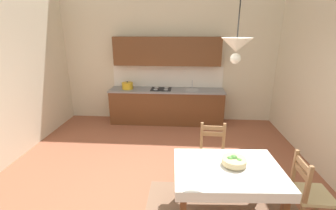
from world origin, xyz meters
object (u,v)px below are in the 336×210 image
object	(u,v)px
kitchen_cabinetry	(167,91)
pendant_lamp	(237,46)
dining_table	(227,177)
dining_chair_kitchen_side	(213,154)
fruit_bowl	(234,161)
dining_chair_window_side	(309,193)

from	to	relation	value
kitchen_cabinetry	pendant_lamp	bearing A→B (deg)	-73.79
dining_table	pendant_lamp	bearing A→B (deg)	-157.86
dining_chair_kitchen_side	fruit_bowl	bearing A→B (deg)	-79.30
fruit_bowl	pendant_lamp	world-z (taller)	pendant_lamp
kitchen_cabinetry	dining_chair_window_side	bearing A→B (deg)	-59.08
dining_chair_kitchen_side	fruit_bowl	size ratio (longest dim) A/B	3.10
dining_chair_kitchen_side	dining_chair_window_side	size ratio (longest dim) A/B	1.00
dining_table	dining_chair_kitchen_side	size ratio (longest dim) A/B	1.45
dining_chair_window_side	pendant_lamp	distance (m)	2.03
dining_chair_window_side	pendant_lamp	world-z (taller)	pendant_lamp
kitchen_cabinetry	dining_chair_kitchen_side	bearing A→B (deg)	-69.46
kitchen_cabinetry	fruit_bowl	xyz separation A→B (m)	(1.08, -3.27, -0.04)
dining_chair_window_side	fruit_bowl	size ratio (longest dim) A/B	3.10
kitchen_cabinetry	pendant_lamp	distance (m)	3.73
dining_chair_kitchen_side	dining_chair_window_side	world-z (taller)	same
dining_chair_window_side	fruit_bowl	bearing A→B (deg)	175.66
kitchen_cabinetry	dining_chair_kitchen_side	world-z (taller)	kitchen_cabinetry
kitchen_cabinetry	pendant_lamp	world-z (taller)	pendant_lamp
kitchen_cabinetry	dining_chair_kitchen_side	distance (m)	2.67
dining_chair_kitchen_side	dining_chair_window_side	bearing A→B (deg)	-38.96
kitchen_cabinetry	pendant_lamp	xyz separation A→B (m)	(0.97, -3.34, 1.34)
kitchen_cabinetry	fruit_bowl	distance (m)	3.44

